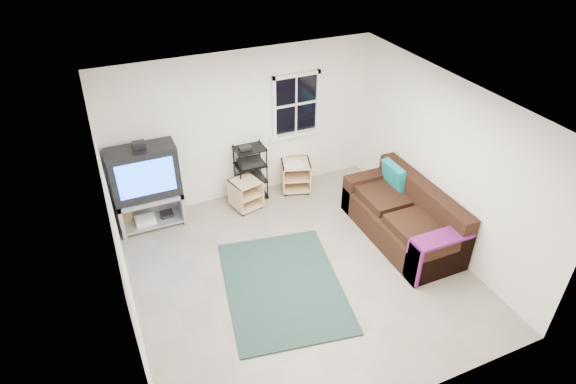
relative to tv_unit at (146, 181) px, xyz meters
name	(u,v)px	position (x,y,z in m)	size (l,w,h in m)	color
room	(296,108)	(2.68, 0.25, 0.64)	(4.60, 4.62, 4.60)	gray
tv_unit	(146,181)	(0.00, 0.00, 0.00)	(1.03, 0.52, 1.52)	#95959D
av_rack	(251,176)	(1.75, 0.07, -0.39)	(0.51, 0.37, 1.03)	black
side_table_left	(245,192)	(1.56, -0.13, -0.55)	(0.55, 0.55, 0.53)	#D2B281
side_table_right	(295,173)	(2.59, 0.04, -0.51)	(0.63, 0.63, 0.58)	#D2B281
sofa	(404,218)	(3.57, -1.91, -0.49)	(0.95, 2.14, 0.98)	black
shag_rug	(283,286)	(1.40, -2.19, -0.82)	(1.57, 2.16, 0.03)	black
paper_bag	(123,216)	(-0.44, 0.15, -0.65)	(0.25, 0.16, 0.36)	#9F7D47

